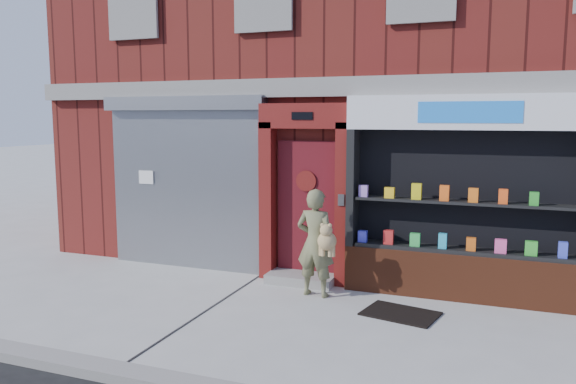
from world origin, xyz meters
The scene contains 7 objects.
ground centered at (0.00, 0.00, 0.00)m, with size 80.00×80.00×0.00m, color #9E9E99.
building centered at (0.00, 5.99, 4.00)m, with size 12.00×8.16×8.00m.
shutter_bay centered at (-3.00, 1.93, 1.72)m, with size 3.10×0.30×3.04m.
red_door_bay centered at (-0.75, 1.86, 1.46)m, with size 1.52×0.58×2.90m.
pharmacy_bay centered at (1.75, 1.81, 1.37)m, with size 3.50×0.41×3.00m.
woman centered at (-0.33, 1.16, 0.82)m, with size 0.68×0.52×1.63m.
doormat centered at (1.01, 0.80, 0.01)m, with size 0.97×0.68×0.02m, color black.
Camera 1 is at (2.19, -6.65, 2.68)m, focal length 35.00 mm.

